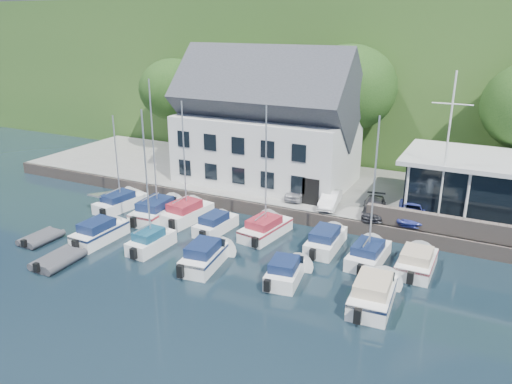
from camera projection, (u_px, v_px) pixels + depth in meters
ground at (251, 303)px, 25.90m from camera, size 180.00×180.00×0.00m
quay at (349, 194)px, 40.52m from camera, size 60.00×13.00×1.00m
quay_face at (322, 221)px, 35.03m from camera, size 60.00×0.30×1.00m
hillside at (437, 60)px, 75.64m from camera, size 160.00×75.00×16.00m
field_patch at (505, 4)px, 76.33m from camera, size 50.00×30.00×0.30m
harbor_building at (267, 129)px, 41.04m from camera, size 14.40×8.20×8.70m
club_pavilion at (503, 189)px, 33.76m from camera, size 13.20×7.20×4.10m
gangway at (121, 201)px, 40.48m from camera, size 1.20×6.00×1.40m
car_silver at (297, 190)px, 38.06m from camera, size 1.77×3.53×1.15m
car_white at (330, 199)px, 36.24m from camera, size 1.58×3.51×1.12m
car_dgrey at (374, 207)px, 34.71m from camera, size 2.15×3.97×1.09m
car_blue at (412, 211)px, 33.85m from camera, size 1.88×3.76×1.23m
flagpole at (446, 152)px, 31.52m from camera, size 2.41×0.20×10.03m
tree_0 at (174, 105)px, 50.71m from camera, size 6.80×6.80×9.29m
tree_1 at (232, 104)px, 48.40m from camera, size 7.50×7.50×10.25m
tree_2 at (348, 110)px, 42.88m from camera, size 8.08×8.08×11.05m
boat_r1_0 at (116, 158)px, 37.43m from camera, size 2.72×6.32×8.20m
boat_r1_1 at (154, 157)px, 35.37m from camera, size 2.67×6.81×9.41m
boat_r1_2 at (184, 159)px, 35.01m from camera, size 2.80×6.20×9.24m
boat_r1_3 at (216, 222)px, 34.39m from camera, size 2.07×5.28×1.35m
boat_r1_4 at (266, 177)px, 32.52m from camera, size 2.88×6.23×8.43m
boat_r1_5 at (326, 238)px, 31.86m from camera, size 2.03×5.97×1.41m
boat_r1_6 at (373, 198)px, 28.90m from camera, size 2.23×5.69×8.21m
boat_r1_7 at (417, 260)px, 28.95m from camera, size 2.11×5.24×1.41m
boat_r2_0 at (100, 230)px, 32.90m from camera, size 1.96×5.73×1.51m
boat_r2_1 at (147, 185)px, 30.48m from camera, size 1.90×4.90×8.65m
boat_r2_2 at (205, 254)px, 29.59m from camera, size 2.60×5.96×1.55m
boat_r2_3 at (285, 269)px, 27.92m from camera, size 2.50×4.99×1.36m
boat_r2_4 at (374, 290)px, 25.59m from camera, size 2.55×6.41×1.57m
dinghy_0 at (41, 237)px, 32.92m from camera, size 1.76×2.89×0.67m
dinghy_1 at (58, 259)px, 29.85m from camera, size 2.05×3.30×0.76m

